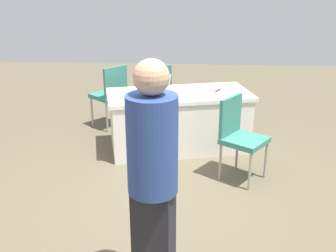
{
  "coord_description": "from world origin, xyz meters",
  "views": [
    {
      "loc": [
        -0.25,
        3.44,
        2.22
      ],
      "look_at": [
        -0.03,
        -0.05,
        0.9
      ],
      "focal_mm": 42.6,
      "sensor_mm": 36.0,
      "label": 1
    }
  ],
  "objects": [
    {
      "name": "chair_tucked_right",
      "position": [
        -0.8,
        -0.79,
        0.55
      ],
      "size": [
        0.61,
        0.61,
        0.96
      ],
      "rotation": [
        0.0,
        0.0,
        0.95
      ],
      "color": "#9E9993",
      "rests_on": "ground"
    },
    {
      "name": "person_organiser",
      "position": [
        -0.0,
        1.07,
        0.98
      ],
      "size": [
        0.41,
        0.41,
        1.76
      ],
      "rotation": [
        0.0,
        0.0,
        2.89
      ],
      "color": "#26262D",
      "rests_on": "ground"
    },
    {
      "name": "chair_by_pillar",
      "position": [
        0.98,
        -2.35,
        0.57
      ],
      "size": [
        0.62,
        0.62,
        0.98
      ],
      "rotation": [
        0.0,
        0.0,
        4.0
      ],
      "color": "#9E9993",
      "rests_on": "ground"
    },
    {
      "name": "yarn_ball",
      "position": [
        0.28,
        -1.52,
        0.84
      ],
      "size": [
        0.12,
        0.12,
        0.12
      ],
      "primitive_type": "sphere",
      "color": "beige",
      "rests_on": "table_foreground"
    },
    {
      "name": "table_foreground",
      "position": [
        -0.09,
        -1.63,
        0.39
      ],
      "size": [
        2.03,
        1.28,
        0.78
      ],
      "rotation": [
        0.0,
        0.0,
        0.24
      ],
      "color": "silver",
      "rests_on": "ground"
    },
    {
      "name": "chair_tucked_left",
      "position": [
        0.29,
        -2.61,
        0.55
      ],
      "size": [
        0.53,
        0.53,
        0.96
      ],
      "rotation": [
        0.0,
        0.0,
        3.38
      ],
      "color": "#9E9993",
      "rests_on": "ground"
    },
    {
      "name": "laptop_silver",
      "position": [
        0.15,
        -1.7,
        0.82
      ],
      "size": [
        0.41,
        0.39,
        0.21
      ],
      "rotation": [
        0.0,
        0.0,
        0.4
      ],
      "color": "silver",
      "rests_on": "table_foreground"
    },
    {
      "name": "scissors_red",
      "position": [
        -0.61,
        -1.77,
        0.78
      ],
      "size": [
        0.11,
        0.18,
        0.01
      ],
      "primitive_type": "cube",
      "rotation": [
        0.0,
        0.0,
        1.14
      ],
      "color": "red",
      "rests_on": "table_foreground"
    },
    {
      "name": "ground_plane",
      "position": [
        0.0,
        0.0,
        0.0
      ],
      "size": [
        14.4,
        14.4,
        0.0
      ],
      "primitive_type": "plane",
      "color": "brown"
    }
  ]
}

